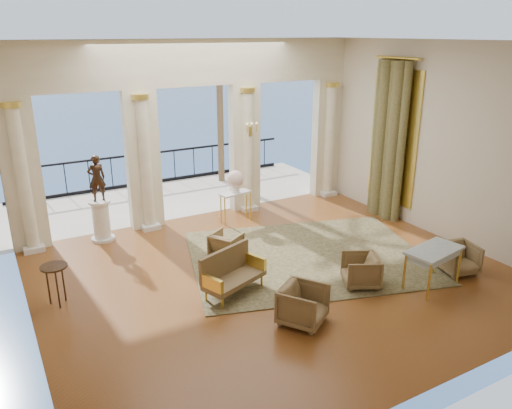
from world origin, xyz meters
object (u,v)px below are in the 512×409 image
armchair_a (303,303)px  side_table (54,271)px  console_table (236,197)px  settee (231,272)px  pedestal (101,221)px  game_table (434,253)px  armchair_b (459,257)px  armchair_d (226,244)px  statue (97,178)px  armchair_c (361,269)px

armchair_a → side_table: size_ratio=0.96×
armchair_a → console_table: 4.95m
settee → pedestal: pedestal is taller
pedestal → side_table: (-1.40, -2.58, 0.19)m
settee → game_table: settee is taller
armchair_a → armchair_b: bearing=-33.8°
armchair_d → statue: statue is taller
armchair_b → side_table: bearing=173.0°
armchair_b → statue: bearing=151.4°
statue → side_table: (-1.40, -2.58, -0.86)m
game_table → pedestal: (-4.97, 5.41, -0.23)m
settee → side_table: (-2.91, 1.13, 0.24)m
game_table → armchair_d: bearing=122.0°
armchair_b → armchair_d: bearing=155.0°
console_table → side_table: console_table is taller
armchair_b → game_table: size_ratio=0.55×
game_table → console_table: console_table is taller
pedestal → side_table: pedestal is taller
armchair_a → armchair_c: 1.81m
armchair_b → console_table: (-2.60, 4.81, 0.31)m
armchair_b → armchair_c: armchair_b is taller
pedestal → console_table: size_ratio=1.12×
armchair_d → pedestal: 3.12m
armchair_d → game_table: (2.85, -3.12, 0.40)m
armchair_d → game_table: 4.24m
armchair_c → pedestal: 6.05m
game_table → settee: bearing=143.6°
armchair_b → statue: 7.99m
armchair_b → console_table: 5.48m
statue → side_table: size_ratio=1.41×
armchair_a → armchair_d: armchair_a is taller
armchair_c → console_table: console_table is taller
armchair_b → settee: 4.65m
armchair_c → statue: (-3.81, 4.70, 1.18)m
game_table → pedestal: size_ratio=1.27×
pedestal → statue: size_ratio=0.91×
armchair_d → settee: bearing=125.2°
armchair_d → game_table: bearing=-169.4°
armchair_c → armchair_d: bearing=-117.6°
settee → console_table: (1.78, 3.26, 0.24)m
game_table → armchair_c: bearing=138.1°
armchair_c → statue: size_ratio=0.63×
armchair_b → game_table: bearing=-157.8°
armchair_c → game_table: size_ratio=0.55×
armchair_d → console_table: (1.18, 1.84, 0.34)m
armchair_b → console_table: console_table is taller
side_table → armchair_b: bearing=-20.1°
armchair_a → pedestal: (-2.09, 5.25, 0.10)m
pedestal → statue: 1.05m
pedestal → console_table: (3.30, -0.45, 0.18)m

